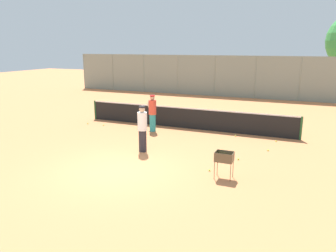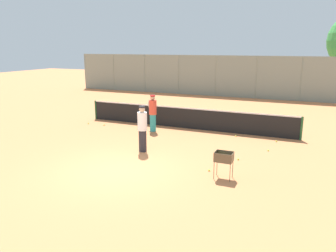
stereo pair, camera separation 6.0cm
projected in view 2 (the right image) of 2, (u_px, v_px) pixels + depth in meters
name	position (u px, v px, depth m)	size (l,w,h in m)	color
ground_plane	(118.00, 170.00, 11.02)	(80.00, 80.00, 0.00)	#D37F4C
tennis_net	(185.00, 117.00, 16.59)	(11.07, 0.10, 1.07)	#26592D
back_fence	(235.00, 77.00, 26.51)	(29.86, 0.08, 3.36)	gray
player_white_outfit	(153.00, 113.00, 15.92)	(0.73, 0.71, 1.79)	teal
player_red_cap	(142.00, 128.00, 12.82)	(0.67, 0.79, 1.83)	#26262D
ball_cart	(223.00, 159.00, 10.23)	(0.56, 0.41, 0.87)	brown
tennis_ball_0	(88.00, 123.00, 17.63)	(0.07, 0.07, 0.07)	#D1E54C
tennis_ball_1	(238.00, 159.00, 12.02)	(0.07, 0.07, 0.07)	#D1E54C
tennis_ball_2	(276.00, 141.00, 14.31)	(0.07, 0.07, 0.07)	#D1E54C
tennis_ball_3	(236.00, 136.00, 15.17)	(0.07, 0.07, 0.07)	#D1E54C
tennis_ball_4	(209.00, 170.00, 10.95)	(0.07, 0.07, 0.07)	#D1E54C
tennis_ball_5	(268.00, 150.00, 13.05)	(0.07, 0.07, 0.07)	#D1E54C
tennis_ball_6	(140.00, 126.00, 17.07)	(0.07, 0.07, 0.07)	#D1E54C
tennis_ball_7	(104.00, 125.00, 17.27)	(0.07, 0.07, 0.07)	#D1E54C
parked_car	(192.00, 83.00, 30.96)	(4.20, 1.70, 1.60)	white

